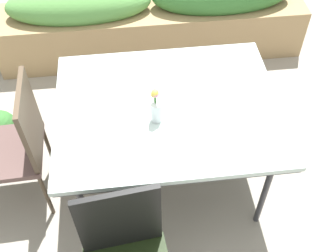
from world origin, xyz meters
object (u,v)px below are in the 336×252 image
(flower_vase, at_px, (156,108))
(potted_plant, at_px, (3,134))
(dining_table, at_px, (168,111))
(planter_box, at_px, (153,19))
(chair_end_left, at_px, (17,142))

(flower_vase, relative_size, potted_plant, 0.57)
(dining_table, height_order, potted_plant, dining_table)
(planter_box, bearing_deg, chair_end_left, -124.07)
(dining_table, bearing_deg, planter_box, 88.40)
(chair_end_left, xyz_separation_m, planter_box, (1.03, 1.52, -0.18))
(dining_table, bearing_deg, potted_plant, 162.20)
(chair_end_left, distance_m, flower_vase, 0.96)
(dining_table, height_order, chair_end_left, chair_end_left)
(dining_table, xyz_separation_m, flower_vase, (-0.08, -0.10, 0.15))
(flower_vase, distance_m, planter_box, 1.71)
(chair_end_left, distance_m, planter_box, 1.84)
(potted_plant, bearing_deg, chair_end_left, -58.45)
(flower_vase, bearing_deg, dining_table, 50.75)
(dining_table, xyz_separation_m, planter_box, (0.04, 1.52, -0.36))
(flower_vase, height_order, potted_plant, flower_vase)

